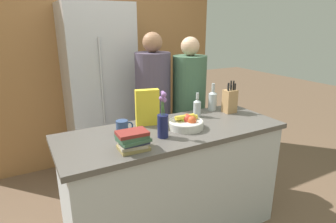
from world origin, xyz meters
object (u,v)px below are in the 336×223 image
Objects in this scene: knife_block at (230,101)px; coffee_mug at (123,127)px; person_at_sink at (153,105)px; person_in_blue at (189,105)px; fruit_bowl at (186,123)px; refrigerator at (100,92)px; book_stack at (133,140)px; bottle_vinegar at (197,107)px; flower_vase at (163,122)px; bottle_oil at (213,100)px; cereal_box at (147,107)px.

coffee_mug is at bearing -178.39° from knife_block.
person_at_sink reaches higher than knife_block.
person_in_blue reaches higher than knife_block.
fruit_bowl is 0.78m from person_in_blue.
person_at_sink reaches higher than person_in_blue.
refrigerator is 1.51m from knife_block.
fruit_bowl is at bearing -82.92° from person_at_sink.
knife_block is (0.56, 0.15, 0.07)m from fruit_bowl.
person_at_sink reaches higher than book_stack.
refrigerator reaches higher than person_in_blue.
book_stack is at bearing -163.25° from knife_block.
refrigerator is at bearing 114.27° from bottle_vinegar.
bottle_vinegar is 0.13× the size of person_in_blue.
refrigerator is at bearing 92.04° from flower_vase.
fruit_bowl is at bearing -127.81° from person_in_blue.
person_in_blue is (-0.03, 0.36, -0.14)m from bottle_oil.
coffee_mug is at bearing -98.13° from refrigerator.
flower_vase is at bearing -92.27° from cereal_box.
refrigerator reaches higher than flower_vase.
flower_vase is at bearing -137.14° from person_in_blue.
flower_vase is at bearing -162.07° from fruit_bowl.
knife_block is at bearing 16.04° from flower_vase.
coffee_mug is at bearing -160.72° from cereal_box.
fruit_bowl is 1.28× the size of bottle_vinegar.
person_at_sink is (-0.40, 0.46, -0.11)m from bottle_oil.
knife_block is at bearing 15.19° from fruit_bowl.
fruit_bowl is 2.09× the size of coffee_mug.
knife_block is at bearing 16.75° from book_stack.
bottle_vinegar is (-0.33, 0.04, -0.03)m from knife_block.
person_in_blue reaches higher than bottle_oil.
book_stack is 0.13× the size of person_at_sink.
person_at_sink is at bearing 68.78° from flower_vase.
flower_vase is 0.89m from person_at_sink.
refrigerator is at bearing 102.31° from fruit_bowl.
flower_vase reaches higher than bottle_oil.
person_at_sink is 1.03× the size of person_in_blue.
knife_block is 0.78m from person_at_sink.
flower_vase is 1.17× the size of cereal_box.
coffee_mug is 0.61× the size of bottle_vinegar.
refrigerator is at bearing 132.07° from person_at_sink.
refrigerator reaches higher than cereal_box.
knife_block is at bearing -78.63° from person_in_blue.
fruit_bowl is 0.80× the size of flower_vase.
book_stack is 0.81× the size of bottle_oil.
fruit_bowl is 0.27m from flower_vase.
book_stack is (-0.22, -1.55, 0.03)m from refrigerator.
person_at_sink reaches higher than cereal_box.
fruit_bowl is at bearing -14.41° from coffee_mug.
flower_vase is (-0.25, -0.08, 0.07)m from fruit_bowl.
person_at_sink is at bearing 84.75° from fruit_bowl.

